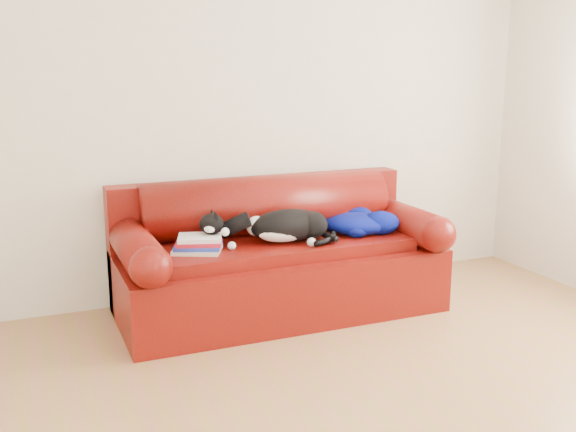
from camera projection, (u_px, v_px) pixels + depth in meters
name	position (u px, v px, depth m)	size (l,w,h in m)	color
ground	(386.00, 419.00, 3.15)	(4.50, 4.50, 0.00)	olive
room_shell	(422.00, 53.00, 2.84)	(4.52, 4.02, 2.61)	beige
sofa_base	(280.00, 277.00, 4.46)	(2.10, 0.90, 0.50)	#430207
sofa_back	(266.00, 225.00, 4.61)	(2.10, 1.01, 0.88)	#430207
book_stack	(199.00, 244.00, 4.09)	(0.35, 0.32, 0.10)	beige
cat	(287.00, 226.00, 4.31)	(0.69, 0.44, 0.26)	black
blanket	(359.00, 222.00, 4.57)	(0.52, 0.48, 0.16)	#02074C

